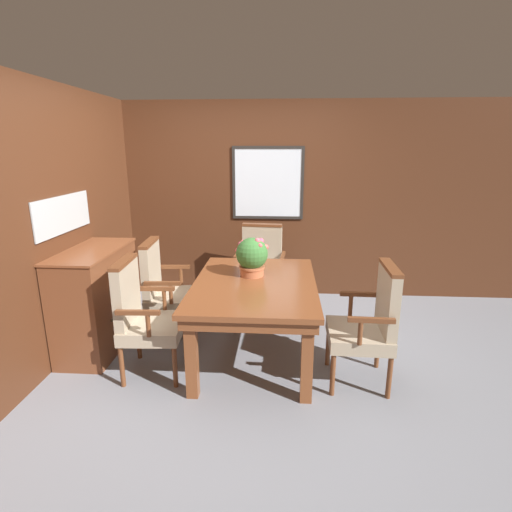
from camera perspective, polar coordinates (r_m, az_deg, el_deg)
The scene contains 10 objects.
ground_plane at distance 3.82m, azimuth -3.03°, elevation -14.51°, with size 14.00×14.00×0.00m, color gray.
wall_back at distance 5.15m, azimuth -0.80°, elevation 7.86°, with size 7.20×0.08×2.45m.
wall_left at distance 3.92m, azimuth -27.34°, elevation 3.70°, with size 0.08×7.20×2.45m.
dining_table at distance 3.62m, azimuth -0.16°, elevation -5.15°, with size 1.09×1.56×0.73m.
chair_head_far at distance 4.75m, azimuth 0.65°, elevation -1.28°, with size 0.60×0.54×1.01m.
chair_right_near at distance 3.39m, azimuth 15.95°, elevation -8.98°, with size 0.51×0.58×1.01m.
chair_left_far at distance 4.12m, azimuth -12.92°, elevation -4.34°, with size 0.53×0.59×1.01m.
chair_left_near at distance 3.52m, azimuth -15.84°, elevation -8.00°, with size 0.52×0.59×1.01m.
potted_plant at distance 3.71m, azimuth -0.58°, elevation -0.01°, with size 0.31×0.30×0.37m.
sideboard_cabinet at distance 4.12m, azimuth -21.79°, elevation -5.79°, with size 0.48×1.02×0.98m.
Camera 1 is at (0.42, -3.29, 1.90)m, focal length 28.00 mm.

